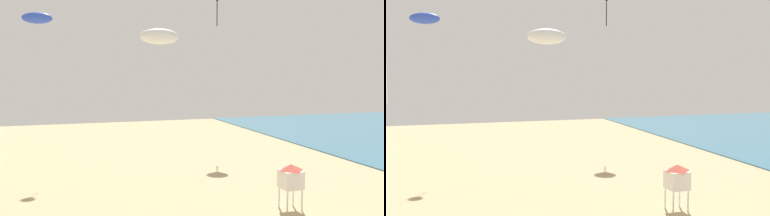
{
  "view_description": "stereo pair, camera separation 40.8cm",
  "coord_description": "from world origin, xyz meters",
  "views": [
    {
      "loc": [
        -4.26,
        -2.43,
        7.68
      ],
      "look_at": [
        2.84,
        19.82,
        5.59
      ],
      "focal_mm": 39.14,
      "sensor_mm": 36.0,
      "label": 1
    },
    {
      "loc": [
        -3.87,
        -2.55,
        7.68
      ],
      "look_at": [
        2.84,
        19.82,
        5.59
      ],
      "focal_mm": 39.14,
      "sensor_mm": 36.0,
      "label": 2
    }
  ],
  "objects": [
    {
      "name": "kite_white_parafoil",
      "position": [
        2.16,
        24.74,
        9.92
      ],
      "size": [
        2.66,
        0.74,
        1.03
      ],
      "color": "white"
    },
    {
      "name": "lifeguard_stand",
      "position": [
        7.8,
        17.45,
        1.84
      ],
      "size": [
        1.1,
        1.1,
        2.55
      ],
      "rotation": [
        0.0,
        0.0,
        0.38
      ],
      "color": "white",
      "rests_on": "ground"
    },
    {
      "name": "kite_blue_parafoil",
      "position": [
        -5.38,
        24.48,
        10.81
      ],
      "size": [
        1.75,
        0.49,
        0.68
      ],
      "color": "blue"
    }
  ]
}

